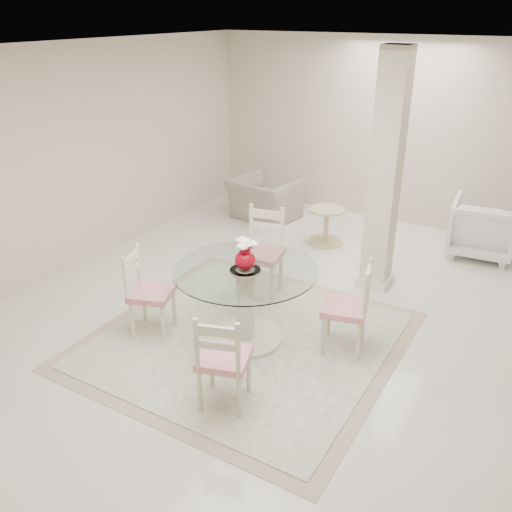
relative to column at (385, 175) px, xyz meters
The scene contains 13 objects.
ground 1.94m from the column, 111.04° to the right, with size 7.00×7.00×0.00m, color silver.
room_shell 1.48m from the column, 111.04° to the right, with size 6.02×7.02×2.71m.
column is the anchor object (origin of this frame).
area_rug 2.38m from the column, 110.58° to the right, with size 2.87×2.87×0.02m.
dining_table 2.18m from the column, 110.58° to the right, with size 1.37×1.37×0.79m.
red_vase 2.01m from the column, 110.55° to the right, with size 0.23×0.22×0.30m.
dining_chair_east 1.71m from the column, 80.13° to the right, with size 0.50×0.50×1.02m.
dining_chair_north 1.57m from the column, 139.83° to the right, with size 0.53×0.53×1.13m.
dining_chair_west 2.87m from the column, 126.60° to the right, with size 0.51×0.51×0.99m.
dining_chair_south 2.93m from the column, 96.74° to the right, with size 0.51×0.51×1.00m.
recliner_taupe 2.78m from the column, 150.81° to the left, with size 0.97×0.85×0.63m, color gray.
armchair_white 2.04m from the column, 59.00° to the left, with size 0.81×0.83×0.75m, color white.
side_table 1.72m from the column, 140.73° to the left, with size 0.49×0.49×0.51m.
Camera 1 is at (2.22, -4.43, 3.03)m, focal length 38.00 mm.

